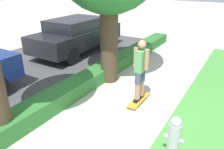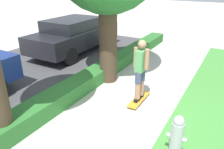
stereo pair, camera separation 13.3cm
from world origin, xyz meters
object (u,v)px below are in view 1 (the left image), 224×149
Objects in this scene: parked_car_middle at (77,34)px; skater_person at (141,70)px; skateboard at (139,100)px; fire_hydrant at (174,138)px.

skater_person is at bearing -122.05° from parked_car_middle.
skateboard is 2.01m from fire_hydrant.
parked_car_middle is at bearing 54.02° from fire_hydrant.
skater_person reaches higher than fire_hydrant.
fire_hydrant is at bearing -126.82° from parked_car_middle.
skater_person is 1.79× the size of fire_hydrant.
parked_car_middle reaches higher than fire_hydrant.
fire_hydrant is (-1.46, -1.33, -0.48)m from skater_person.
parked_car_middle reaches higher than skateboard.
fire_hydrant is (-3.95, -5.44, -0.34)m from parked_car_middle.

